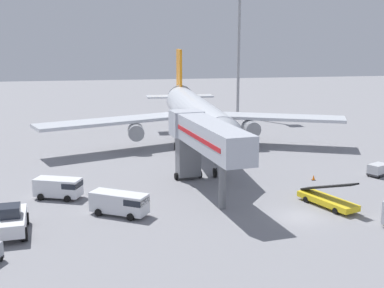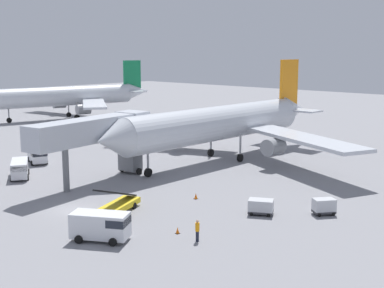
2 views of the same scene
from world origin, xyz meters
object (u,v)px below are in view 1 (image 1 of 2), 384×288
Objects in this scene: airplane_at_gate at (195,114)px; apron_light_mast at (239,26)px; belt_loader_truck at (327,199)px; service_van_mid_right at (59,187)px; safety_cone_bravo at (314,178)px; service_van_far_left at (121,203)px; jet_bridge at (204,137)px; baggage_cart_near_center at (378,169)px; pushback_tug at (11,221)px.

airplane_at_gate is 34.09m from apron_light_mast.
belt_loader_truck is 26.37m from service_van_mid_right.
belt_loader_truck is 10.89× the size of safety_cone_bravo.
apron_light_mast is (3.66, 45.70, 17.70)m from safety_cone_bravo.
belt_loader_truck is 0.26× the size of apron_light_mast.
service_van_far_left is 8.40m from service_van_mid_right.
jet_bridge is 15.38m from service_van_mid_right.
jet_bridge is 11.31m from service_van_far_left.
jet_bridge reaches higher than service_van_mid_right.
baggage_cart_near_center is at bearing 2.86° from service_van_mid_right.
airplane_at_gate is 19.80m from jet_bridge.
belt_loader_truck reaches higher than baggage_cart_near_center.
airplane_at_gate reaches higher than pushback_tug.
pushback_tug is 9.51m from service_van_far_left.
service_van_far_left is at bearing -114.78° from airplane_at_gate.
jet_bridge is 6.41× the size of baggage_cart_near_center.
safety_cone_bravo is at bearing 74.42° from belt_loader_truck.
jet_bridge is 0.67× the size of apron_light_mast.
service_van_mid_right is 35.87m from baggage_cart_near_center.
service_van_mid_right reaches higher than baggage_cart_near_center.
belt_loader_truck is at bearing -72.95° from airplane_at_gate.
service_van_mid_right is at bearing -177.14° from baggage_cart_near_center.
service_van_mid_right is at bearing -176.82° from safety_cone_bravo.
pushback_tug is 40.47m from baggage_cart_near_center.
apron_light_mast is (6.08, 54.39, 17.25)m from belt_loader_truck.
pushback_tug is (-20.58, -27.88, -4.07)m from airplane_at_gate.
safety_cone_bravo is (10.42, -17.40, -4.95)m from airplane_at_gate.
pushback_tug is 0.86× the size of belt_loader_truck.
service_van_mid_right is (-14.64, 0.65, -4.68)m from jet_bridge.
airplane_at_gate is 20.88m from safety_cone_bravo.
pushback_tug reaches higher than baggage_cart_near_center.
service_van_mid_right is at bearing 164.29° from belt_loader_truck.
belt_loader_truck reaches higher than service_van_far_left.
pushback_tug is at bearing -176.42° from belt_loader_truck.
service_van_far_left reaches higher than baggage_cart_near_center.
safety_cone_bravo is at bearing 18.67° from pushback_tug.
service_van_far_left is (-19.53, 1.12, 0.44)m from belt_loader_truck.
service_van_far_left is 0.21× the size of apron_light_mast.
service_van_far_left is 2.02× the size of baggage_cart_near_center.
service_van_mid_right is 27.86m from safety_cone_bravo.
baggage_cart_near_center is at bearing 15.36° from pushback_tug.
apron_light_mast reaches higher than service_van_mid_right.
belt_loader_truck is 13.74m from baggage_cart_near_center.
pushback_tug is 32.74m from safety_cone_bravo.
baggage_cart_near_center is (18.45, -17.16, -4.45)m from airplane_at_gate.
belt_loader_truck reaches higher than safety_cone_bravo.
pushback_tug is at bearing -126.44° from airplane_at_gate.
pushback_tug is at bearing -162.20° from service_van_far_left.
baggage_cart_near_center is at bearing 40.53° from belt_loader_truck.
jet_bridge is at bearing -97.95° from airplane_at_gate.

